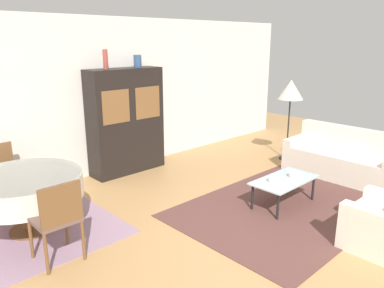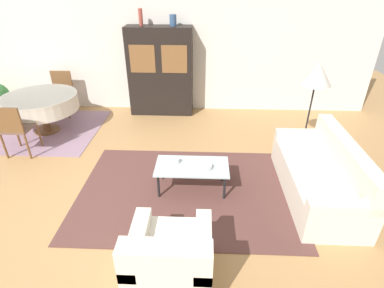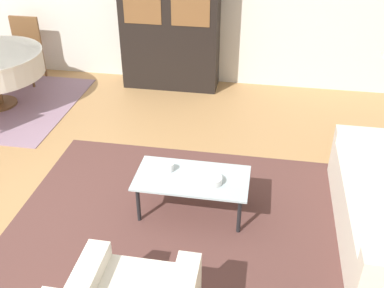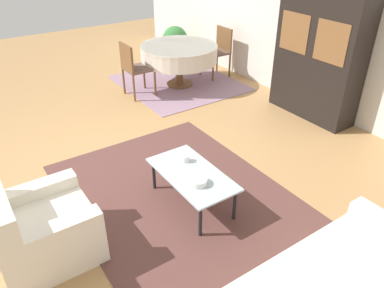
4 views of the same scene
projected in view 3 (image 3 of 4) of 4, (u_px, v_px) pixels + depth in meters
name	position (u px, v px, depth m)	size (l,w,h in m)	color
ground_plane	(43.00, 237.00, 3.95)	(14.00, 14.00, 0.00)	tan
area_rug	(183.00, 215.00, 4.20)	(3.08, 2.19, 0.01)	brown
coffee_table	(192.00, 181.00, 4.06)	(1.03, 0.54, 0.39)	black
display_cabinet	(170.00, 23.00, 6.21)	(1.35, 0.45, 1.85)	black
dining_chair_far	(24.00, 45.00, 6.60)	(0.44, 0.44, 0.92)	brown
cup	(169.00, 167.00, 4.11)	(0.09, 0.09, 0.08)	white
bowl	(212.00, 180.00, 3.95)	(0.19, 0.19, 0.06)	white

